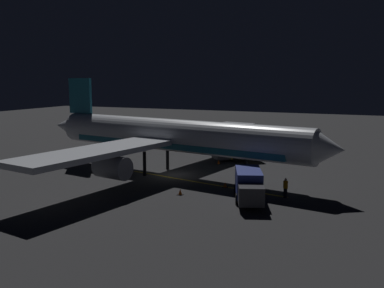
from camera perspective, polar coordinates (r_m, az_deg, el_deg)
The scene contains 9 objects.
ground_plane at distance 47.04m, azimuth -2.23°, elevation -4.19°, with size 180.00×180.00×0.20m, color #313133.
apron_guide_stripe at distance 43.52m, azimuth 1.28°, elevation -5.10°, with size 0.24×18.37×0.01m, color gold.
airliner at distance 46.65m, azimuth -2.88°, elevation 0.94°, with size 37.15×36.57×10.34m.
baggage_truck at distance 37.21m, azimuth 7.47°, elevation -5.45°, with size 6.62×4.15×2.60m.
catering_truck at distance 54.97m, azimuth 6.13°, elevation -0.88°, with size 5.52×5.70×2.55m.
ground_crew_worker at distance 38.86m, azimuth 12.16°, elevation -5.64°, with size 0.40×0.40×1.74m.
traffic_cone_near_left at distance 39.07m, azimuth -1.56°, elevation -6.33°, with size 0.50×0.50×0.55m.
traffic_cone_near_right at distance 52.89m, azimuth 3.52°, elevation -2.38°, with size 0.50×0.50×0.55m.
traffic_cone_under_wing at distance 41.80m, azimuth 4.36°, elevation -5.36°, with size 0.50×0.50×0.55m.
Camera 1 is at (41.18, 20.21, 10.33)m, focal length 40.66 mm.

